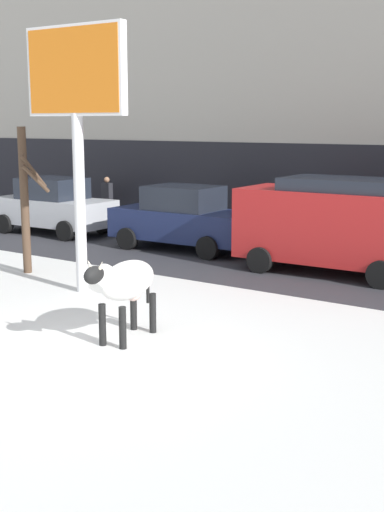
{
  "coord_description": "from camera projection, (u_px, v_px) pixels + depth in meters",
  "views": [
    {
      "loc": [
        7.42,
        -7.35,
        3.59
      ],
      "look_at": [
        0.09,
        3.13,
        1.1
      ],
      "focal_mm": 47.94,
      "sensor_mm": 36.0,
      "label": 1
    }
  ],
  "objects": [
    {
      "name": "car_red_van",
      "position": [
        335.0,
        223.0,
        16.4
      ],
      "size": [
        4.66,
        2.24,
        2.32
      ],
      "color": "red",
      "rests_on": "ground"
    },
    {
      "name": "car_silver_sedan",
      "position": [
        53.0,
        206.0,
        22.45
      ],
      "size": [
        4.26,
        2.09,
        1.84
      ],
      "color": "#B7BABF",
      "rests_on": "ground"
    },
    {
      "name": "pedestrian_by_cars",
      "position": [
        258.0,
        214.0,
        20.77
      ],
      "size": [
        0.36,
        0.24,
        1.73
      ],
      "color": "#282833",
      "rests_on": "ground"
    },
    {
      "name": "car_navy_sedan",
      "position": [
        184.0,
        218.0,
        19.57
      ],
      "size": [
        4.26,
        2.09,
        1.84
      ],
      "color": "#19234C",
      "rests_on": "ground"
    },
    {
      "name": "pedestrian_near_billboard",
      "position": [
        107.0,
        201.0,
        24.23
      ],
      "size": [
        0.36,
        0.24,
        1.73
      ],
      "color": "#282833",
      "rests_on": "ground"
    },
    {
      "name": "cow_holstein",
      "position": [
        125.0,
        282.0,
        11.36
      ],
      "size": [
        0.8,
        1.93,
        1.54
      ],
      "color": "silver",
      "rests_on": "ground"
    },
    {
      "name": "ground_plane",
      "position": [
        74.0,
        355.0,
        10.77
      ],
      "size": [
        120.0,
        120.0,
        0.0
      ],
      "primitive_type": "plane",
      "color": "white"
    },
    {
      "name": "billboard",
      "position": [
        76.0,
        87.0,
        14.02
      ],
      "size": [
        2.53,
        0.31,
        5.56
      ],
      "color": "silver",
      "rests_on": "ground"
    },
    {
      "name": "road_strip",
      "position": [
        302.0,
        267.0,
        17.3
      ],
      "size": [
        60.0,
        5.6,
        0.01
      ],
      "primitive_type": "cube",
      "color": "#333338",
      "rests_on": "ground"
    },
    {
      "name": "bare_tree_left_lot",
      "position": [
        26.0,
        198.0,
        16.35
      ],
      "size": [
        0.56,
        0.86,
        3.52
      ],
      "color": "#4C3828",
      "rests_on": "ground"
    }
  ]
}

